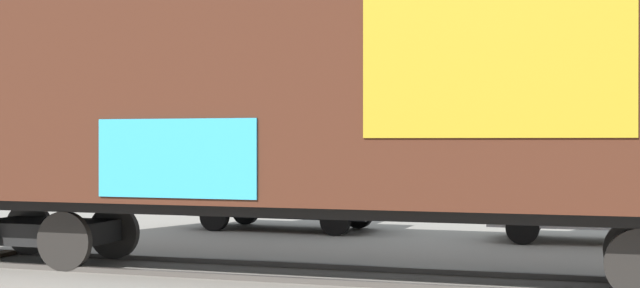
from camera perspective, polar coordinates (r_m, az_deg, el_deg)
ground_plane at (r=12.99m, az=-0.43°, el=-8.68°), size 260.00×260.00×0.00m
track at (r=13.38m, az=-5.12°, el=-8.25°), size 60.02×3.46×0.08m
freight_car at (r=12.76m, az=1.17°, el=4.20°), size 15.22×3.20×5.07m
flagpole at (r=24.33m, az=-2.05°, el=9.34°), size 0.52×1.41×9.30m
hillside at (r=92.18m, az=13.91°, el=2.32°), size 138.75×42.98×15.66m
parked_car_black at (r=19.59m, az=-2.21°, el=-3.33°), size 4.30×2.09×1.58m
parked_car_white at (r=18.03m, az=17.91°, el=-3.68°), size 4.34×1.90×1.58m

